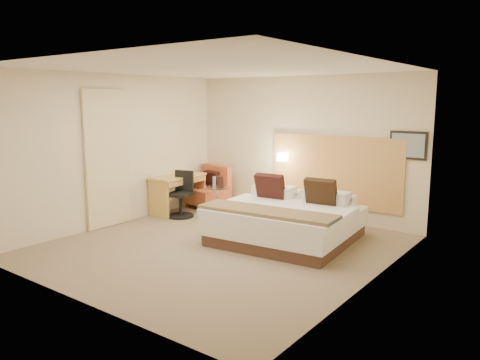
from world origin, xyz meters
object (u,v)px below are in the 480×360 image
Objects in this scene: bed at (287,220)px; desk at (179,183)px; lounge_chair at (209,191)px; desk_chair at (182,198)px; side_table at (217,200)px.

desk is at bearing 172.58° from bed.
lounge_chair is at bearing 77.69° from desk.
desk is 0.45m from desk_chair.
bed is 2.45m from desk_chair.
lounge_chair is at bearing 157.18° from bed.
bed reaches higher than desk_chair.
desk is (-0.16, -0.73, 0.25)m from lounge_chair.
bed is 2.54× the size of desk_chair.
lounge_chair reaches higher than side_table.
side_table is at bearing 16.22° from desk.
lounge_chair is 0.99m from desk_chair.
desk_chair is (-0.50, -0.48, 0.05)m from side_table.
bed is at bearing -22.82° from lounge_chair.
lounge_chair is 0.82m from side_table.
side_table is at bearing 43.87° from desk_chair.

